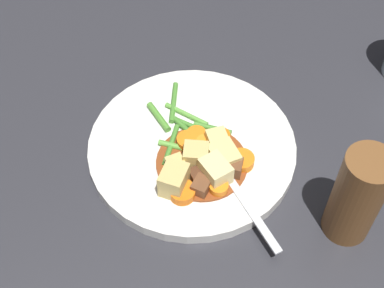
# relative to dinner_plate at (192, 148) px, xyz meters

# --- Properties ---
(ground_plane) EXTENTS (3.00, 3.00, 0.00)m
(ground_plane) POSITION_rel_dinner_plate_xyz_m (0.00, 0.00, -0.01)
(ground_plane) COLOR #2D2D33
(dinner_plate) EXTENTS (0.27, 0.27, 0.02)m
(dinner_plate) POSITION_rel_dinner_plate_xyz_m (0.00, 0.00, 0.00)
(dinner_plate) COLOR white
(dinner_plate) RESTS_ON ground_plane
(stew_sauce) EXTENTS (0.12, 0.12, 0.00)m
(stew_sauce) POSITION_rel_dinner_plate_xyz_m (0.03, 0.01, 0.01)
(stew_sauce) COLOR brown
(stew_sauce) RESTS_ON dinner_plate
(carrot_slice_0) EXTENTS (0.04, 0.04, 0.01)m
(carrot_slice_0) POSITION_rel_dinner_plate_xyz_m (-0.00, -0.01, 0.01)
(carrot_slice_0) COLOR orange
(carrot_slice_0) RESTS_ON dinner_plate
(carrot_slice_1) EXTENTS (0.03, 0.03, 0.01)m
(carrot_slice_1) POSITION_rel_dinner_plate_xyz_m (0.08, 0.02, 0.01)
(carrot_slice_1) COLOR orange
(carrot_slice_1) RESTS_ON dinner_plate
(carrot_slice_2) EXTENTS (0.04, 0.04, 0.01)m
(carrot_slice_2) POSITION_rel_dinner_plate_xyz_m (0.08, -0.02, 0.01)
(carrot_slice_2) COLOR orange
(carrot_slice_2) RESTS_ON dinner_plate
(carrot_slice_3) EXTENTS (0.03, 0.03, 0.01)m
(carrot_slice_3) POSITION_rel_dinner_plate_xyz_m (-0.00, 0.04, 0.01)
(carrot_slice_3) COLOR orange
(carrot_slice_3) RESTS_ON dinner_plate
(carrot_slice_4) EXTENTS (0.03, 0.03, 0.01)m
(carrot_slice_4) POSITION_rel_dinner_plate_xyz_m (0.01, 0.02, 0.01)
(carrot_slice_4) COLOR orange
(carrot_slice_4) RESTS_ON dinner_plate
(carrot_slice_5) EXTENTS (0.04, 0.04, 0.01)m
(carrot_slice_5) POSITION_rel_dinner_plate_xyz_m (0.04, 0.06, 0.01)
(carrot_slice_5) COLOR orange
(carrot_slice_5) RESTS_ON dinner_plate
(carrot_slice_6) EXTENTS (0.04, 0.04, 0.01)m
(carrot_slice_6) POSITION_rel_dinner_plate_xyz_m (-0.01, 0.01, 0.01)
(carrot_slice_6) COLOR orange
(carrot_slice_6) RESTS_ON dinner_plate
(potato_chunk_0) EXTENTS (0.04, 0.04, 0.03)m
(potato_chunk_0) POSITION_rel_dinner_plate_xyz_m (0.04, 0.03, 0.02)
(potato_chunk_0) COLOR #E5CC7A
(potato_chunk_0) RESTS_ON dinner_plate
(potato_chunk_1) EXTENTS (0.05, 0.04, 0.04)m
(potato_chunk_1) POSITION_rel_dinner_plate_xyz_m (0.06, -0.03, 0.03)
(potato_chunk_1) COLOR #DBBC6B
(potato_chunk_1) RESTS_ON dinner_plate
(potato_chunk_2) EXTENTS (0.03, 0.03, 0.02)m
(potato_chunk_2) POSITION_rel_dinner_plate_xyz_m (0.04, -0.03, 0.02)
(potato_chunk_2) COLOR #DBBC6B
(potato_chunk_2) RESTS_ON dinner_plate
(potato_chunk_3) EXTENTS (0.03, 0.03, 0.02)m
(potato_chunk_3) POSITION_rel_dinner_plate_xyz_m (0.01, 0.03, 0.02)
(potato_chunk_3) COLOR #E5CC7A
(potato_chunk_3) RESTS_ON dinner_plate
(potato_chunk_4) EXTENTS (0.05, 0.04, 0.03)m
(potato_chunk_4) POSITION_rel_dinner_plate_xyz_m (0.06, 0.02, 0.02)
(potato_chunk_4) COLOR #EAD68C
(potato_chunk_4) RESTS_ON dinner_plate
(potato_chunk_5) EXTENTS (0.03, 0.04, 0.03)m
(potato_chunk_5) POSITION_rel_dinner_plate_xyz_m (0.03, 0.00, 0.02)
(potato_chunk_5) COLOR #DBBC6B
(potato_chunk_5) RESTS_ON dinner_plate
(meat_chunk_0) EXTENTS (0.03, 0.03, 0.02)m
(meat_chunk_0) POSITION_rel_dinner_plate_xyz_m (0.05, 0.04, 0.02)
(meat_chunk_0) COLOR brown
(meat_chunk_0) RESTS_ON dinner_plate
(meat_chunk_1) EXTENTS (0.03, 0.03, 0.02)m
(meat_chunk_1) POSITION_rel_dinner_plate_xyz_m (0.07, 0.00, 0.02)
(meat_chunk_1) COLOR brown
(meat_chunk_1) RESTS_ON dinner_plate
(meat_chunk_2) EXTENTS (0.02, 0.03, 0.02)m
(meat_chunk_2) POSITION_rel_dinner_plate_xyz_m (0.06, -0.00, 0.02)
(meat_chunk_2) COLOR #4C2B19
(meat_chunk_2) RESTS_ON dinner_plate
(green_bean_0) EXTENTS (0.05, 0.06, 0.01)m
(green_bean_0) POSITION_rel_dinner_plate_xyz_m (-0.02, 0.01, 0.01)
(green_bean_0) COLOR #4C8E33
(green_bean_0) RESTS_ON dinner_plate
(green_bean_1) EXTENTS (0.07, 0.02, 0.01)m
(green_bean_1) POSITION_rel_dinner_plate_xyz_m (-0.07, -0.01, 0.01)
(green_bean_1) COLOR #4C8E33
(green_bean_1) RESTS_ON dinner_plate
(green_bean_2) EXTENTS (0.03, 0.05, 0.01)m
(green_bean_2) POSITION_rel_dinner_plate_xyz_m (-0.02, 0.03, 0.01)
(green_bean_2) COLOR #4C8E33
(green_bean_2) RESTS_ON dinner_plate
(green_bean_3) EXTENTS (0.03, 0.06, 0.01)m
(green_bean_3) POSITION_rel_dinner_plate_xyz_m (0.01, -0.02, 0.01)
(green_bean_3) COLOR #66AD42
(green_bean_3) RESTS_ON dinner_plate
(green_bean_4) EXTENTS (0.06, 0.04, 0.01)m
(green_bean_4) POSITION_rel_dinner_plate_xyz_m (-0.02, -0.00, 0.01)
(green_bean_4) COLOR #4C8E33
(green_bean_4) RESTS_ON dinner_plate
(green_bean_5) EXTENTS (0.05, 0.05, 0.01)m
(green_bean_5) POSITION_rel_dinner_plate_xyz_m (-0.05, -0.00, 0.01)
(green_bean_5) COLOR #66AD42
(green_bean_5) RESTS_ON dinner_plate
(green_bean_6) EXTENTS (0.05, 0.03, 0.01)m
(green_bean_6) POSITION_rel_dinner_plate_xyz_m (-0.05, -0.04, 0.01)
(green_bean_6) COLOR #599E38
(green_bean_6) RESTS_ON dinner_plate
(green_bean_7) EXTENTS (0.06, 0.03, 0.01)m
(green_bean_7) POSITION_rel_dinner_plate_xyz_m (0.00, -0.03, 0.01)
(green_bean_7) COLOR #4C8E33
(green_bean_7) RESTS_ON dinner_plate
(fork) EXTENTS (0.17, 0.07, 0.00)m
(fork) POSITION_rel_dinner_plate_xyz_m (0.08, 0.04, 0.01)
(fork) COLOR silver
(fork) RESTS_ON dinner_plate
(pepper_mill) EXTENTS (0.06, 0.06, 0.13)m
(pepper_mill) POSITION_rel_dinner_plate_xyz_m (0.14, 0.16, 0.06)
(pepper_mill) COLOR brown
(pepper_mill) RESTS_ON ground_plane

